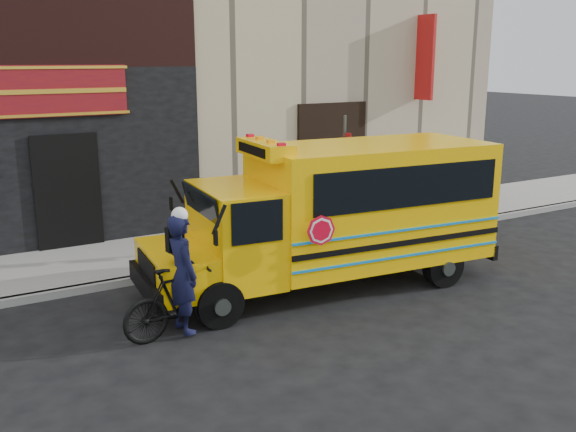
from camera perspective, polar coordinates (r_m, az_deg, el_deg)
The scene contains 7 objects.
ground at distance 11.92m, azimuth 2.49°, elevation -7.54°, with size 120.00×120.00×0.00m, color black.
curb at distance 14.02m, azimuth -3.26°, elevation -3.89°, with size 40.00×0.20×0.15m, color gray.
sidewalk at distance 15.31m, azimuth -5.82°, elevation -2.40°, with size 40.00×3.00×0.15m, color gray.
school_bus at distance 12.36m, azimuth 4.75°, elevation 0.55°, with size 7.06×2.74×2.92m.
sign_pole at distance 14.77m, azimuth 5.02°, elevation 3.54°, with size 0.07×0.27×3.10m.
bicycle at distance 10.45m, azimuth -9.51°, elevation -7.43°, with size 0.55×1.96×1.18m, color black.
cyclist at distance 10.37m, azimuth -9.39°, elevation -5.33°, with size 0.71×0.47×1.95m, color black.
Camera 1 is at (-6.02, -9.31, 4.36)m, focal length 40.00 mm.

